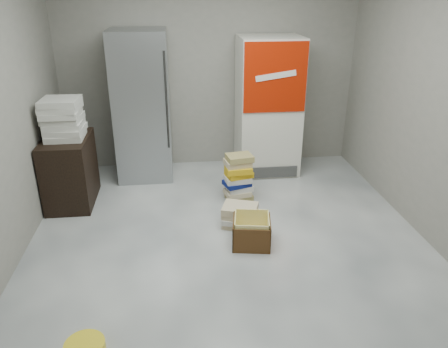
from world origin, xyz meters
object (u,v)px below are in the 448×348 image
steel_fridge (142,106)px  coke_cooler (268,106)px  cardboard_box (251,233)px  wood_shelf (70,171)px  phonebook_stack_main (238,177)px

steel_fridge → coke_cooler: size_ratio=1.06×
coke_cooler → cardboard_box: bearing=-105.7°
wood_shelf → cardboard_box: size_ratio=1.88×
wood_shelf → steel_fridge: bearing=41.3°
steel_fridge → phonebook_stack_main: (1.13, -0.89, -0.66)m
steel_fridge → coke_cooler: bearing=-0.2°
cardboard_box → coke_cooler: bearing=83.8°
coke_cooler → wood_shelf: coke_cooler is taller
steel_fridge → cardboard_box: 2.35m
wood_shelf → cardboard_box: bearing=-30.7°
wood_shelf → cardboard_box: (1.95, -1.16, -0.28)m
coke_cooler → phonebook_stack_main: (-0.52, -0.88, -0.62)m
coke_cooler → phonebook_stack_main: 1.20m
steel_fridge → coke_cooler: steel_fridge is taller
steel_fridge → wood_shelf: size_ratio=2.37×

